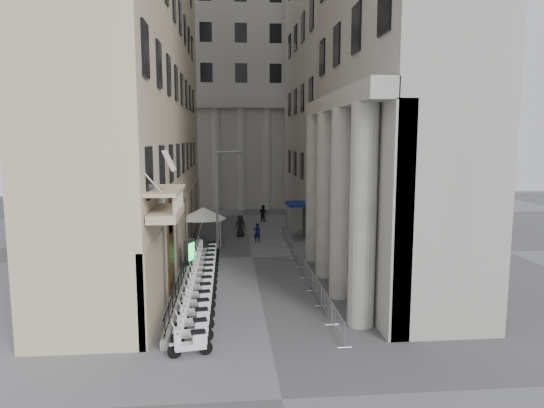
{
  "coord_description": "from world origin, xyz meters",
  "views": [
    {
      "loc": [
        -1.67,
        -14.68,
        8.4
      ],
      "look_at": [
        0.97,
        14.25,
        4.5
      ],
      "focal_mm": 32.0,
      "sensor_mm": 36.0,
      "label": 1
    }
  ],
  "objects_px": {
    "security_tent": "(204,213)",
    "pedestrian_a": "(257,233)",
    "street_lamp": "(220,193)",
    "info_kiosk": "(190,255)",
    "pedestrian_b": "(263,213)",
    "scooter_0": "(191,356)"
  },
  "relations": [
    {
      "from": "security_tent",
      "to": "street_lamp",
      "type": "relative_size",
      "value": 0.49
    },
    {
      "from": "security_tent",
      "to": "street_lamp",
      "type": "height_order",
      "value": "street_lamp"
    },
    {
      "from": "security_tent",
      "to": "pedestrian_a",
      "type": "xyz_separation_m",
      "value": [
        4.25,
        0.26,
        -1.7
      ]
    },
    {
      "from": "security_tent",
      "to": "pedestrian_a",
      "type": "bearing_deg",
      "value": 3.56
    },
    {
      "from": "street_lamp",
      "to": "info_kiosk",
      "type": "bearing_deg",
      "value": -134.31
    },
    {
      "from": "security_tent",
      "to": "pedestrian_a",
      "type": "relative_size",
      "value": 2.31
    },
    {
      "from": "street_lamp",
      "to": "pedestrian_b",
      "type": "height_order",
      "value": "street_lamp"
    },
    {
      "from": "scooter_0",
      "to": "security_tent",
      "type": "xyz_separation_m",
      "value": [
        -0.41,
        20.52,
        2.49
      ]
    },
    {
      "from": "security_tent",
      "to": "info_kiosk",
      "type": "distance_m",
      "value": 7.98
    },
    {
      "from": "security_tent",
      "to": "pedestrian_b",
      "type": "height_order",
      "value": "security_tent"
    },
    {
      "from": "street_lamp",
      "to": "info_kiosk",
      "type": "height_order",
      "value": "street_lamp"
    },
    {
      "from": "security_tent",
      "to": "info_kiosk",
      "type": "relative_size",
      "value": 1.82
    },
    {
      "from": "pedestrian_a",
      "to": "info_kiosk",
      "type": "bearing_deg",
      "value": 44.93
    },
    {
      "from": "scooter_0",
      "to": "pedestrian_a",
      "type": "height_order",
      "value": "pedestrian_a"
    },
    {
      "from": "scooter_0",
      "to": "pedestrian_a",
      "type": "bearing_deg",
      "value": -20.34
    },
    {
      "from": "street_lamp",
      "to": "pedestrian_b",
      "type": "distance_m",
      "value": 14.7
    },
    {
      "from": "pedestrian_a",
      "to": "street_lamp",
      "type": "bearing_deg",
      "value": 35.49
    },
    {
      "from": "pedestrian_b",
      "to": "street_lamp",
      "type": "bearing_deg",
      "value": 114.57
    },
    {
      "from": "info_kiosk",
      "to": "pedestrian_a",
      "type": "relative_size",
      "value": 1.27
    },
    {
      "from": "security_tent",
      "to": "pedestrian_b",
      "type": "xyz_separation_m",
      "value": [
        5.49,
        10.49,
        -1.64
      ]
    },
    {
      "from": "info_kiosk",
      "to": "security_tent",
      "type": "bearing_deg",
      "value": 110.2
    },
    {
      "from": "pedestrian_b",
      "to": "security_tent",
      "type": "bearing_deg",
      "value": 103.83
    }
  ]
}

